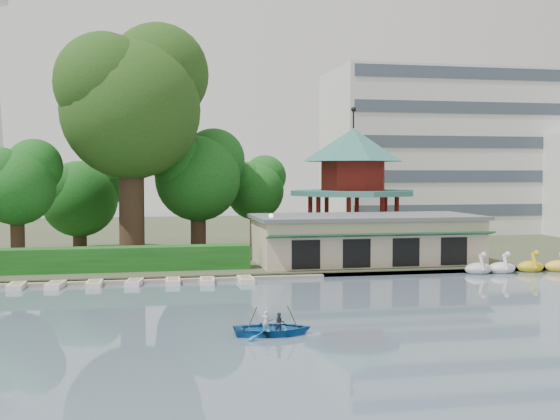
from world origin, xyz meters
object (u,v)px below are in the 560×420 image
object	(u,v)px
rowboat_with_passengers	(273,323)
dock	(87,282)
boathouse	(365,238)
pavilion	(353,176)
big_tree	(132,97)

from	to	relation	value
rowboat_with_passengers	dock	bearing A→B (deg)	119.20
dock	boathouse	bearing A→B (deg)	12.24
dock	pavilion	distance (m)	29.14
rowboat_with_passengers	boathouse	bearing A→B (deg)	61.96
boathouse	big_tree	size ratio (longest dim) A/B	0.91
dock	boathouse	size ratio (longest dim) A/B	1.83
dock	pavilion	size ratio (longest dim) A/B	2.52
big_tree	rowboat_with_passengers	world-z (taller)	big_tree
dock	rowboat_with_passengers	world-z (taller)	rowboat_with_passengers
dock	big_tree	size ratio (longest dim) A/B	1.65
pavilion	big_tree	world-z (taller)	big_tree
pavilion	boathouse	bearing A→B (deg)	-101.28
dock	boathouse	distance (m)	22.62
dock	pavilion	bearing A→B (deg)	31.66
boathouse	big_tree	bearing A→B (deg)	161.73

